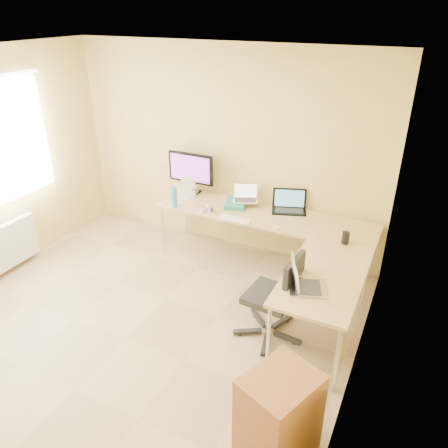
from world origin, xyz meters
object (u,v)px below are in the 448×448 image
at_px(laptop_center, 246,193).
at_px(laptop_black, 290,202).
at_px(mug, 205,210).
at_px(desk_main, 263,241).
at_px(office_chair, 270,293).
at_px(monitor, 191,173).
at_px(desk_return, 320,308).
at_px(laptop_return, 309,277).
at_px(desk_fan, 189,187).
at_px(keyboard, 234,219).
at_px(cabinet, 279,416).
at_px(water_bottle, 174,197).

relative_size(laptop_center, laptop_black, 0.78).
relative_size(laptop_center, mug, 3.16).
relative_size(desk_main, laptop_black, 6.55).
height_order(desk_main, office_chair, office_chair).
height_order(laptop_center, office_chair, laptop_center).
distance_m(monitor, office_chair, 2.19).
distance_m(laptop_black, office_chair, 1.43).
bearing_deg(desk_return, monitor, 150.18).
bearing_deg(monitor, laptop_center, -4.03).
distance_m(laptop_return, office_chair, 0.53).
relative_size(desk_main, desk_fan, 10.74).
bearing_deg(monitor, keyboard, -29.53).
xyz_separation_m(laptop_center, office_chair, (0.83, -1.29, -0.39)).
relative_size(desk_return, desk_fan, 5.27).
relative_size(laptop_center, keyboard, 0.81).
relative_size(laptop_black, office_chair, 0.42).
distance_m(keyboard, cabinet, 2.44).
distance_m(desk_main, water_bottle, 1.22).
distance_m(keyboard, office_chair, 1.19).
bearing_deg(desk_return, laptop_center, 138.51).
bearing_deg(laptop_center, desk_return, -65.74).
bearing_deg(mug, water_bottle, 180.00).
relative_size(monitor, office_chair, 0.66).
bearing_deg(laptop_return, keyboard, 30.73).
height_order(mug, office_chair, office_chair).
bearing_deg(desk_main, laptop_black, 40.21).
bearing_deg(laptop_return, water_bottle, 44.54).
height_order(water_bottle, laptop_return, water_bottle).
relative_size(monitor, desk_fan, 2.58).
xyz_separation_m(laptop_black, keyboard, (-0.50, -0.50, -0.12)).
relative_size(water_bottle, cabinet, 0.37).
height_order(desk_return, water_bottle, water_bottle).
relative_size(desk_return, office_chair, 1.36).
bearing_deg(mug, desk_return, -23.33).
bearing_deg(cabinet, monitor, 151.99).
bearing_deg(office_chair, desk_main, 119.52).
bearing_deg(keyboard, monitor, 154.69).
distance_m(desk_return, mug, 1.82).
xyz_separation_m(mug, laptop_return, (1.55, -0.96, 0.08)).
bearing_deg(desk_main, desk_fan, 175.42).
bearing_deg(cabinet, water_bottle, 157.67).
distance_m(keyboard, mug, 0.40).
xyz_separation_m(desk_main, office_chair, (0.52, -1.16, 0.14)).
distance_m(desk_main, office_chair, 1.28).
height_order(desk_main, keyboard, keyboard).
xyz_separation_m(laptop_center, cabinet, (1.34, -2.47, -0.53)).
xyz_separation_m(desk_return, office_chair, (-0.46, -0.16, 0.14)).
relative_size(mug, cabinet, 0.14).
bearing_deg(laptop_black, mug, -169.78).
distance_m(mug, water_bottle, 0.43).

